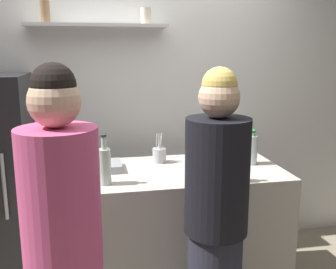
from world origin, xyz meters
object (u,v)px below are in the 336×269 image
(wine_bottle_amber_glass, at_px, (233,166))
(utensil_holder, at_px, (159,155))
(baking_pan, at_px, (96,167))
(person_pink_top, at_px, (64,259))
(person_blonde, at_px, (216,224))
(water_bottle_plastic, at_px, (251,149))
(wine_bottle_pale_glass, at_px, (104,165))
(wine_bottle_dark_glass, at_px, (214,145))

(wine_bottle_amber_glass, bearing_deg, utensil_holder, 125.90)
(baking_pan, distance_m, person_pink_top, 1.02)
(baking_pan, distance_m, person_blonde, 0.98)
(wine_bottle_amber_glass, relative_size, person_blonde, 0.17)
(utensil_holder, height_order, wine_bottle_amber_glass, wine_bottle_amber_glass)
(water_bottle_plastic, xyz_separation_m, person_pink_top, (-1.26, -0.94, -0.20))
(wine_bottle_pale_glass, height_order, water_bottle_plastic, wine_bottle_pale_glass)
(utensil_holder, height_order, wine_bottle_dark_glass, wine_bottle_dark_glass)
(baking_pan, height_order, wine_bottle_pale_glass, wine_bottle_pale_glass)
(person_blonde, bearing_deg, wine_bottle_dark_glass, 24.99)
(water_bottle_plastic, bearing_deg, utensil_holder, 165.24)
(wine_bottle_amber_glass, height_order, person_pink_top, person_pink_top)
(baking_pan, height_order, water_bottle_plastic, water_bottle_plastic)
(person_pink_top, bearing_deg, baking_pan, 74.00)
(baking_pan, distance_m, wine_bottle_dark_glass, 0.88)
(wine_bottle_amber_glass, distance_m, person_blonde, 0.46)
(wine_bottle_amber_glass, height_order, wine_bottle_pale_glass, wine_bottle_pale_glass)
(wine_bottle_amber_glass, distance_m, water_bottle_plastic, 0.44)
(wine_bottle_amber_glass, distance_m, person_pink_top, 1.17)
(wine_bottle_pale_glass, bearing_deg, water_bottle_plastic, 12.76)
(wine_bottle_dark_glass, xyz_separation_m, person_blonde, (-0.25, -0.84, -0.22))
(baking_pan, height_order, person_blonde, person_blonde)
(wine_bottle_amber_glass, relative_size, water_bottle_plastic, 1.10)
(wine_bottle_dark_glass, bearing_deg, water_bottle_plastic, -33.28)
(baking_pan, bearing_deg, wine_bottle_amber_glass, -26.12)
(utensil_holder, height_order, person_blonde, person_blonde)
(baking_pan, relative_size, wine_bottle_amber_glass, 1.23)
(utensil_holder, distance_m, water_bottle_plastic, 0.66)
(wine_bottle_dark_glass, height_order, person_blonde, person_blonde)
(wine_bottle_amber_glass, distance_m, wine_bottle_dark_glass, 0.50)
(utensil_holder, bearing_deg, water_bottle_plastic, -14.76)
(utensil_holder, relative_size, water_bottle_plastic, 0.88)
(water_bottle_plastic, bearing_deg, baking_pan, 176.83)
(water_bottle_plastic, relative_size, person_blonde, 0.15)
(baking_pan, distance_m, utensil_holder, 0.47)
(wine_bottle_pale_glass, relative_size, person_pink_top, 0.19)
(water_bottle_plastic, height_order, person_blonde, person_blonde)
(wine_bottle_amber_glass, distance_m, wine_bottle_pale_glass, 0.79)
(baking_pan, xyz_separation_m, wine_bottle_dark_glass, (0.87, 0.09, 0.09))
(wine_bottle_dark_glass, bearing_deg, person_blonde, -106.96)
(wine_bottle_amber_glass, relative_size, wine_bottle_pale_glass, 0.88)
(wine_bottle_dark_glass, bearing_deg, wine_bottle_amber_glass, -94.55)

